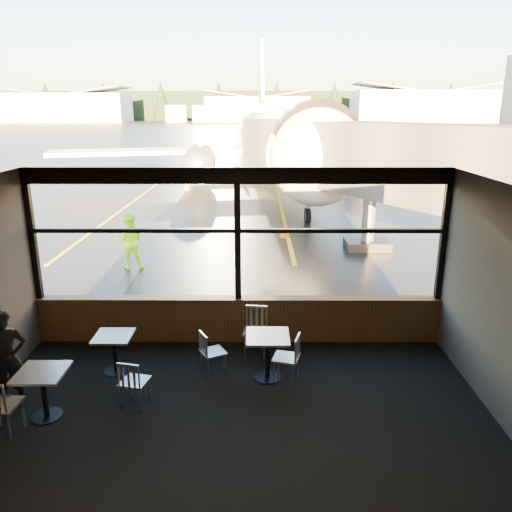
{
  "coord_description": "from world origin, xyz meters",
  "views": [
    {
      "loc": [
        0.39,
        -9.27,
        4.52
      ],
      "look_at": [
        0.35,
        1.0,
        1.5
      ],
      "focal_mm": 35.0,
      "sensor_mm": 36.0,
      "label": 1
    }
  ],
  "objects_px": {
    "airliner": "(279,98)",
    "cone_nose": "(285,230)",
    "passenger": "(7,360)",
    "ground_crew": "(130,241)",
    "chair_left_s": "(2,406)",
    "chair_near_w": "(213,353)",
    "chair_near_n": "(255,332)",
    "cone_wing": "(187,186)",
    "cafe_table_mid": "(115,354)",
    "chair_mid_s": "(135,382)",
    "chair_near_e": "(286,358)",
    "jet_bridge": "(366,187)",
    "cafe_table_near": "(268,357)",
    "cafe_table_left": "(44,395)"
  },
  "relations": [
    {
      "from": "chair_near_n",
      "to": "passenger",
      "type": "xyz_separation_m",
      "value": [
        -3.83,
        -1.75,
        0.34
      ]
    },
    {
      "from": "cafe_table_near",
      "to": "cafe_table_mid",
      "type": "xyz_separation_m",
      "value": [
        -2.71,
        0.21,
        -0.05
      ]
    },
    {
      "from": "cafe_table_mid",
      "to": "chair_mid_s",
      "type": "xyz_separation_m",
      "value": [
        0.61,
        -1.06,
        0.06
      ]
    },
    {
      "from": "airliner",
      "to": "passenger",
      "type": "bearing_deg",
      "value": -105.75
    },
    {
      "from": "airliner",
      "to": "cafe_table_near",
      "type": "distance_m",
      "value": 24.45
    },
    {
      "from": "chair_near_e",
      "to": "cone_nose",
      "type": "relative_size",
      "value": 1.67
    },
    {
      "from": "chair_mid_s",
      "to": "jet_bridge",
      "type": "bearing_deg",
      "value": 69.53
    },
    {
      "from": "jet_bridge",
      "to": "cafe_table_near",
      "type": "distance_m",
      "value": 7.86
    },
    {
      "from": "jet_bridge",
      "to": "cafe_table_near",
      "type": "height_order",
      "value": "jet_bridge"
    },
    {
      "from": "cone_wing",
      "to": "chair_near_n",
      "type": "bearing_deg",
      "value": -78.57
    },
    {
      "from": "airliner",
      "to": "chair_near_n",
      "type": "xyz_separation_m",
      "value": [
        -1.32,
        -23.07,
        -4.72
      ]
    },
    {
      "from": "airliner",
      "to": "cafe_table_near",
      "type": "bearing_deg",
      "value": -96.66
    },
    {
      "from": "cone_wing",
      "to": "chair_left_s",
      "type": "bearing_deg",
      "value": -88.71
    },
    {
      "from": "cafe_table_mid",
      "to": "chair_mid_s",
      "type": "height_order",
      "value": "chair_mid_s"
    },
    {
      "from": "cafe_table_mid",
      "to": "passenger",
      "type": "relative_size",
      "value": 0.44
    },
    {
      "from": "chair_mid_s",
      "to": "cone_nose",
      "type": "height_order",
      "value": "chair_mid_s"
    },
    {
      "from": "airliner",
      "to": "chair_left_s",
      "type": "xyz_separation_m",
      "value": [
        -4.91,
        -25.57,
        -4.71
      ]
    },
    {
      "from": "airliner",
      "to": "cone_nose",
      "type": "height_order",
      "value": "airliner"
    },
    {
      "from": "jet_bridge",
      "to": "ground_crew",
      "type": "height_order",
      "value": "jet_bridge"
    },
    {
      "from": "chair_near_n",
      "to": "ground_crew",
      "type": "distance_m",
      "value": 6.6
    },
    {
      "from": "chair_mid_s",
      "to": "chair_left_s",
      "type": "bearing_deg",
      "value": -143.1
    },
    {
      "from": "cafe_table_mid",
      "to": "ground_crew",
      "type": "height_order",
      "value": "ground_crew"
    },
    {
      "from": "jet_bridge",
      "to": "cafe_table_left",
      "type": "xyz_separation_m",
      "value": [
        -6.44,
        -8.16,
        -1.93
      ]
    },
    {
      "from": "chair_near_w",
      "to": "cone_nose",
      "type": "bearing_deg",
      "value": 142.22
    },
    {
      "from": "cafe_table_mid",
      "to": "airliner",
      "type": "bearing_deg",
      "value": 80.88
    },
    {
      "from": "chair_mid_s",
      "to": "chair_left_s",
      "type": "distance_m",
      "value": 1.87
    },
    {
      "from": "chair_near_n",
      "to": "ground_crew",
      "type": "relative_size",
      "value": 0.57
    },
    {
      "from": "jet_bridge",
      "to": "passenger",
      "type": "height_order",
      "value": "jet_bridge"
    },
    {
      "from": "airliner",
      "to": "passenger",
      "type": "height_order",
      "value": "airliner"
    },
    {
      "from": "chair_near_w",
      "to": "cafe_table_left",
      "type": "bearing_deg",
      "value": -89.27
    },
    {
      "from": "airliner",
      "to": "passenger",
      "type": "relative_size",
      "value": 20.89
    },
    {
      "from": "chair_near_w",
      "to": "ground_crew",
      "type": "distance_m",
      "value": 6.86
    },
    {
      "from": "airliner",
      "to": "cafe_table_left",
      "type": "bearing_deg",
      "value": -104.19
    },
    {
      "from": "cafe_table_mid",
      "to": "chair_near_e",
      "type": "height_order",
      "value": "chair_near_e"
    },
    {
      "from": "chair_left_s",
      "to": "cone_nose",
      "type": "height_order",
      "value": "chair_left_s"
    },
    {
      "from": "chair_near_n",
      "to": "chair_left_s",
      "type": "bearing_deg",
      "value": 41.06
    },
    {
      "from": "chair_left_s",
      "to": "ground_crew",
      "type": "bearing_deg",
      "value": 94.61
    },
    {
      "from": "cafe_table_near",
      "to": "chair_left_s",
      "type": "relative_size",
      "value": 0.84
    },
    {
      "from": "jet_bridge",
      "to": "cone_nose",
      "type": "bearing_deg",
      "value": 125.93
    },
    {
      "from": "airliner",
      "to": "ground_crew",
      "type": "relative_size",
      "value": 20.76
    },
    {
      "from": "passenger",
      "to": "ground_crew",
      "type": "height_order",
      "value": "ground_crew"
    },
    {
      "from": "chair_left_s",
      "to": "chair_near_w",
      "type": "bearing_deg",
      "value": 35.56
    },
    {
      "from": "airliner",
      "to": "cone_wing",
      "type": "xyz_separation_m",
      "value": [
        -5.42,
        -2.77,
        -4.95
      ]
    },
    {
      "from": "jet_bridge",
      "to": "chair_near_w",
      "type": "relative_size",
      "value": 12.95
    },
    {
      "from": "cafe_table_mid",
      "to": "chair_near_n",
      "type": "distance_m",
      "value": 2.59
    },
    {
      "from": "passenger",
      "to": "cone_wing",
      "type": "xyz_separation_m",
      "value": [
        -0.27,
        22.06,
        -0.57
      ]
    },
    {
      "from": "airliner",
      "to": "cone_nose",
      "type": "xyz_separation_m",
      "value": [
        -0.29,
        -13.89,
        -4.93
      ]
    },
    {
      "from": "airliner",
      "to": "chair_mid_s",
      "type": "distance_m",
      "value": 25.46
    },
    {
      "from": "chair_left_s",
      "to": "cone_wing",
      "type": "distance_m",
      "value": 22.81
    },
    {
      "from": "jet_bridge",
      "to": "chair_near_e",
      "type": "bearing_deg",
      "value": -111.02
    }
  ]
}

